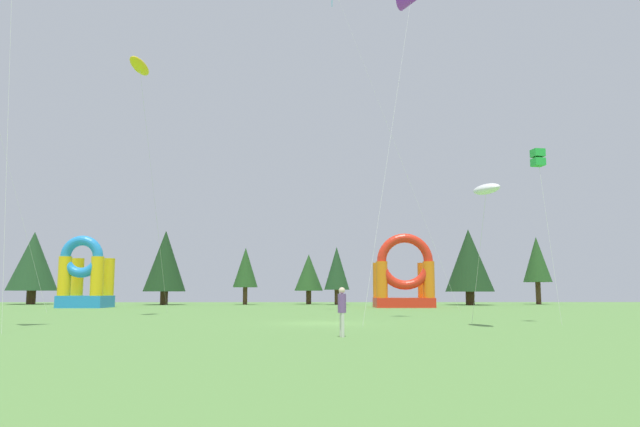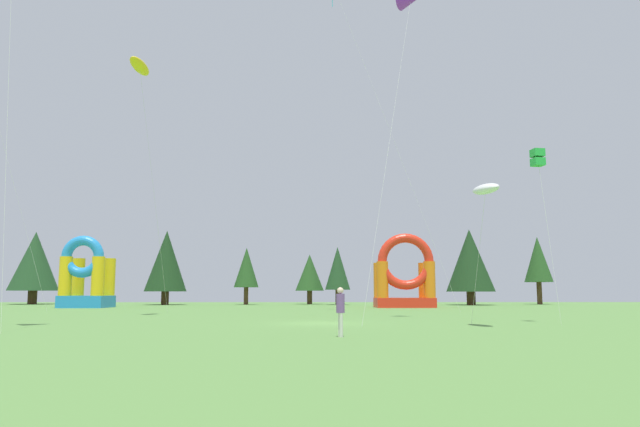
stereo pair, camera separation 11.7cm
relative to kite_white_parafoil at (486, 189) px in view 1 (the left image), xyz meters
name	(u,v)px [view 1 (the left image)]	position (x,y,z in m)	size (l,w,h in m)	color
ground_plane	(323,323)	(-7.27, 3.61, -6.10)	(120.00, 120.00, 0.00)	#5B8C42
kite_white_parafoil	(486,189)	(0.00, 0.00, 0.00)	(1.14, 3.55, 6.51)	white
kite_green_box	(538,158)	(3.76, 3.54, 2.23)	(0.66, 1.69, 8.79)	green
kite_yellow_parafoil	(139,66)	(-19.01, 11.24, 9.96)	(1.43, 7.69, 16.55)	yellow
person_near_camera	(342,307)	(-6.79, -5.41, -5.09)	(0.35, 0.35, 1.70)	silver
inflatable_yellow_castle	(85,281)	(-29.82, 32.89, -3.48)	(4.30, 4.39, 6.91)	#268CD8
inflatable_blue_arch	(404,280)	(1.33, 32.97, -3.41)	(5.70, 4.02, 7.19)	red
tree_row_0	(33,261)	(-42.52, 49.51, -0.78)	(6.02, 6.02, 9.03)	#4C331E
tree_row_1	(165,261)	(-25.27, 46.07, -0.93)	(4.98, 4.98, 8.85)	#4C331E
tree_row_2	(246,268)	(-15.75, 47.05, -1.68)	(3.00, 3.00, 6.87)	#4C331E
tree_row_3	(309,273)	(-8.08, 49.18, -2.21)	(3.55, 3.55, 6.19)	#4C331E
tree_row_4	(337,269)	(-4.70, 46.23, -1.80)	(3.02, 3.02, 6.90)	#4C331E
tree_row_5	(469,260)	(10.81, 44.30, -0.91)	(5.66, 5.66, 8.89)	#4C331E
tree_row_6	(537,260)	(20.11, 47.63, -0.66)	(3.42, 3.42, 8.30)	#4C331E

